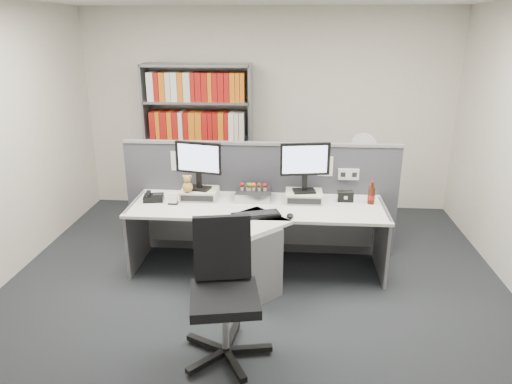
# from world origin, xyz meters

# --- Properties ---
(ground) EXTENTS (5.50, 5.50, 0.00)m
(ground) POSITION_xyz_m (0.00, 0.00, 0.00)
(ground) COLOR #292D31
(ground) RESTS_ON ground
(room_shell) EXTENTS (5.04, 5.54, 2.72)m
(room_shell) POSITION_xyz_m (0.00, 0.00, 1.79)
(room_shell) COLOR silver
(room_shell) RESTS_ON ground
(partition) EXTENTS (3.00, 0.08, 1.27)m
(partition) POSITION_xyz_m (0.00, 1.25, 0.65)
(partition) COLOR #45464F
(partition) RESTS_ON ground
(desk) EXTENTS (2.60, 1.20, 0.72)m
(desk) POSITION_xyz_m (0.00, 0.60, 0.46)
(desk) COLOR white
(desk) RESTS_ON ground
(monitor_riser_left) EXTENTS (0.38, 0.31, 0.10)m
(monitor_riser_left) POSITION_xyz_m (-0.62, 0.98, 0.77)
(monitor_riser_left) COLOR beige
(monitor_riser_left) RESTS_ON desk
(monitor_riser_right) EXTENTS (0.38, 0.31, 0.10)m
(monitor_riser_right) POSITION_xyz_m (0.48, 0.98, 0.77)
(monitor_riser_right) COLOR beige
(monitor_riser_right) RESTS_ON desk
(monitor_left) EXTENTS (0.49, 0.20, 0.51)m
(monitor_left) POSITION_xyz_m (-0.62, 0.98, 1.12)
(monitor_left) COLOR black
(monitor_left) RESTS_ON monitor_riser_left
(monitor_right) EXTENTS (0.51, 0.20, 0.52)m
(monitor_right) POSITION_xyz_m (0.47, 0.98, 1.13)
(monitor_right) COLOR black
(monitor_right) RESTS_ON monitor_riser_right
(desktop_pc) EXTENTS (0.36, 0.32, 0.10)m
(desktop_pc) POSITION_xyz_m (-0.05, 1.01, 0.77)
(desktop_pc) COLOR black
(desktop_pc) RESTS_ON desk
(figurines) EXTENTS (0.29, 0.05, 0.09)m
(figurines) POSITION_xyz_m (-0.06, 0.99, 0.87)
(figurines) COLOR beige
(figurines) RESTS_ON desktop_pc
(keyboard) EXTENTS (0.49, 0.31, 0.03)m
(keyboard) POSITION_xyz_m (0.01, 0.52, 0.73)
(keyboard) COLOR black
(keyboard) RESTS_ON desk
(mouse) EXTENTS (0.07, 0.11, 0.04)m
(mouse) POSITION_xyz_m (0.34, 0.50, 0.74)
(mouse) COLOR black
(mouse) RESTS_ON desk
(desk_phone) EXTENTS (0.23, 0.21, 0.09)m
(desk_phone) POSITION_xyz_m (-1.10, 0.88, 0.75)
(desk_phone) COLOR black
(desk_phone) RESTS_ON desk
(desk_calendar) EXTENTS (0.10, 0.07, 0.12)m
(desk_calendar) POSITION_xyz_m (-0.86, 0.78, 0.77)
(desk_calendar) COLOR black
(desk_calendar) RESTS_ON desk
(plush_toy) EXTENTS (0.11, 0.11, 0.19)m
(plush_toy) POSITION_xyz_m (-0.73, 0.88, 0.90)
(plush_toy) COLOR #B68C3C
(plush_toy) RESTS_ON monitor_riser_left
(speaker) EXTENTS (0.16, 0.09, 0.11)m
(speaker) POSITION_xyz_m (0.91, 1.00, 0.77)
(speaker) COLOR black
(speaker) RESTS_ON desk
(cola_bottle) EXTENTS (0.07, 0.07, 0.24)m
(cola_bottle) POSITION_xyz_m (1.16, 0.95, 0.81)
(cola_bottle) COLOR #3F190A
(cola_bottle) RESTS_ON desk
(shelving_unit) EXTENTS (1.41, 0.40, 2.00)m
(shelving_unit) POSITION_xyz_m (-0.90, 2.44, 0.98)
(shelving_unit) COLOR gray
(shelving_unit) RESTS_ON ground
(filing_cabinet) EXTENTS (0.45, 0.61, 0.70)m
(filing_cabinet) POSITION_xyz_m (1.20, 1.99, 0.35)
(filing_cabinet) COLOR gray
(filing_cabinet) RESTS_ON ground
(desk_fan) EXTENTS (0.32, 0.19, 0.54)m
(desk_fan) POSITION_xyz_m (1.20, 1.99, 1.04)
(desk_fan) COLOR white
(desk_fan) RESTS_ON filing_cabinet
(office_chair) EXTENTS (0.70, 0.70, 1.07)m
(office_chair) POSITION_xyz_m (-0.15, -0.55, 0.57)
(office_chair) COLOR silver
(office_chair) RESTS_ON ground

